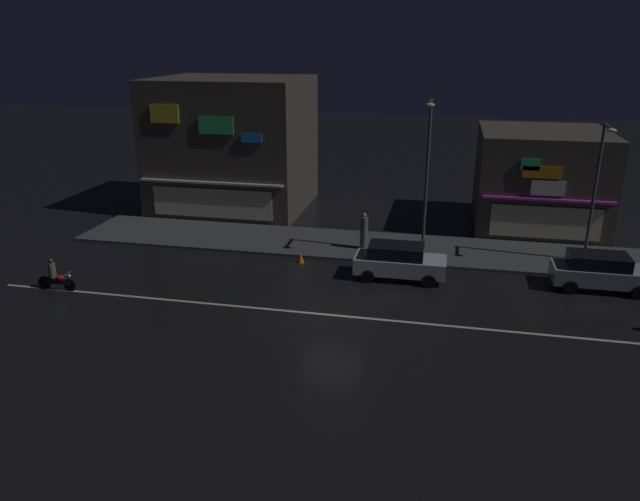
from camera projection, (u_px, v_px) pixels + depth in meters
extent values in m
plane|color=black|center=(332.00, 315.00, 24.86)|extent=(140.00, 140.00, 0.00)
cube|color=beige|center=(332.00, 315.00, 24.86)|extent=(30.85, 0.16, 0.01)
cube|color=#424447|center=(363.00, 246.00, 33.02)|extent=(32.47, 4.85, 0.14)
cube|color=#4C443A|center=(233.00, 144.00, 39.73)|extent=(9.61, 8.45, 8.52)
cube|color=white|center=(210.00, 183.00, 36.28)|extent=(9.13, 0.24, 0.12)
cube|color=yellow|center=(164.00, 114.00, 35.51)|extent=(1.82, 0.08, 1.07)
cube|color=#33E572|center=(216.00, 126.00, 35.07)|extent=(2.15, 0.08, 1.02)
cube|color=#268CF2|center=(252.00, 138.00, 34.86)|extent=(1.26, 0.08, 0.51)
cube|color=beige|center=(212.00, 203.00, 36.77)|extent=(7.69, 0.06, 1.80)
cube|color=#4C443A|center=(540.00, 179.00, 35.99)|extent=(7.30, 7.71, 5.78)
cube|color=#D83FD8|center=(548.00, 200.00, 32.42)|extent=(6.93, 0.24, 0.12)
cube|color=orange|center=(542.00, 172.00, 32.08)|extent=(2.04, 0.08, 0.65)
cube|color=#33E572|center=(530.00, 165.00, 32.08)|extent=(0.98, 0.08, 0.61)
cube|color=white|center=(548.00, 188.00, 32.28)|extent=(1.76, 0.08, 0.81)
cube|color=beige|center=(545.00, 223.00, 32.91)|extent=(5.84, 0.06, 1.80)
cylinder|color=#47494C|center=(427.00, 179.00, 30.22)|extent=(0.16, 0.16, 7.99)
cube|color=#47494C|center=(431.00, 102.00, 28.28)|extent=(0.10, 1.40, 0.10)
ellipsoid|color=#F9E099|center=(430.00, 105.00, 27.66)|extent=(0.44, 0.32, 0.20)
cylinder|color=#47494C|center=(594.00, 194.00, 29.52)|extent=(0.16, 0.16, 6.96)
cube|color=#47494C|center=(608.00, 127.00, 27.74)|extent=(0.10, 1.40, 0.10)
ellipsoid|color=#F9E099|center=(612.00, 130.00, 27.12)|extent=(0.44, 0.32, 0.20)
cylinder|color=#4C664C|center=(364.00, 233.00, 32.07)|extent=(0.41, 0.41, 1.76)
sphere|color=tan|center=(364.00, 215.00, 31.74)|extent=(0.22, 0.22, 0.22)
cube|color=#9EA0A5|center=(601.00, 275.00, 27.25)|extent=(4.30, 1.78, 0.76)
cube|color=black|center=(599.00, 261.00, 27.07)|extent=(2.58, 1.57, 0.60)
cylinder|color=black|center=(628.00, 278.00, 27.92)|extent=(0.62, 0.20, 0.62)
cylinder|color=black|center=(639.00, 293.00, 26.28)|extent=(0.62, 0.20, 0.62)
cylinder|color=black|center=(564.00, 273.00, 28.48)|extent=(0.62, 0.20, 0.62)
cylinder|color=black|center=(571.00, 288.00, 26.84)|extent=(0.62, 0.20, 0.62)
cube|color=silver|center=(400.00, 265.00, 28.50)|extent=(4.30, 1.78, 0.76)
cube|color=black|center=(396.00, 251.00, 28.32)|extent=(2.58, 1.57, 0.60)
cube|color=#F9F2CC|center=(446.00, 261.00, 28.61)|extent=(0.08, 0.20, 0.12)
cube|color=#F9F2CC|center=(445.00, 271.00, 27.50)|extent=(0.08, 0.20, 0.12)
cylinder|color=black|center=(431.00, 268.00, 29.17)|extent=(0.62, 0.20, 0.62)
cylinder|color=black|center=(429.00, 281.00, 27.53)|extent=(0.62, 0.20, 0.62)
cylinder|color=black|center=(373.00, 263.00, 29.73)|extent=(0.62, 0.20, 0.62)
cylinder|color=black|center=(368.00, 276.00, 28.09)|extent=(0.62, 0.20, 0.62)
cylinder|color=black|center=(70.00, 285.00, 27.14)|extent=(0.60, 0.08, 0.60)
cylinder|color=black|center=(45.00, 283.00, 27.40)|extent=(0.60, 0.10, 0.60)
cube|color=black|center=(57.00, 282.00, 27.24)|extent=(1.30, 0.14, 0.20)
ellipsoid|color=red|center=(60.00, 278.00, 27.13)|extent=(0.44, 0.26, 0.24)
cube|color=black|center=(53.00, 278.00, 27.23)|extent=(0.56, 0.22, 0.10)
cylinder|color=slate|center=(67.00, 274.00, 26.97)|extent=(0.03, 0.60, 0.03)
sphere|color=white|center=(69.00, 276.00, 26.99)|extent=(0.14, 0.14, 0.14)
cylinder|color=#4C664C|center=(52.00, 270.00, 27.09)|extent=(0.32, 0.32, 0.70)
sphere|color=#333338|center=(51.00, 261.00, 26.93)|extent=(0.22, 0.22, 0.22)
cone|color=orange|center=(301.00, 257.00, 30.65)|extent=(0.36, 0.36, 0.55)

